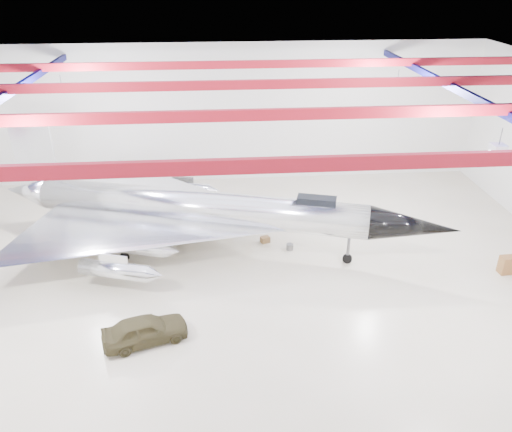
{
  "coord_description": "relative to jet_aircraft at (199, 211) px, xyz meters",
  "views": [
    {
      "loc": [
        -1.14,
        -24.02,
        16.23
      ],
      "look_at": [
        1.0,
        2.0,
        2.97
      ],
      "focal_mm": 35.0,
      "sensor_mm": 36.0,
      "label": 1
    }
  ],
  "objects": [
    {
      "name": "floor",
      "position": [
        2.42,
        -3.74,
        -2.56
      ],
      "size": [
        40.0,
        40.0,
        0.0
      ],
      "primitive_type": "plane",
      "color": "#BDB396",
      "rests_on": "ground"
    },
    {
      "name": "wall_back",
      "position": [
        2.42,
        11.26,
        2.94
      ],
      "size": [
        40.0,
        0.0,
        40.0
      ],
      "primitive_type": "plane",
      "rotation": [
        1.57,
        0.0,
        0.0
      ],
      "color": "silver",
      "rests_on": "floor"
    },
    {
      "name": "ceiling",
      "position": [
        2.42,
        -3.74,
        8.44
      ],
      "size": [
        40.0,
        40.0,
        0.0
      ],
      "primitive_type": "plane",
      "rotation": [
        3.14,
        0.0,
        0.0
      ],
      "color": "#0A0F38",
      "rests_on": "wall_back"
    },
    {
      "name": "ceiling_structure",
      "position": [
        2.42,
        -3.74,
        7.76
      ],
      "size": [
        39.5,
        29.5,
        1.08
      ],
      "color": "maroon",
      "rests_on": "ceiling"
    },
    {
      "name": "jet_aircraft",
      "position": [
        0.0,
        0.0,
        0.0
      ],
      "size": [
        28.03,
        20.3,
        7.82
      ],
      "rotation": [
        0.0,
        0.0,
        -0.29
      ],
      "color": "silver",
      "rests_on": "floor"
    },
    {
      "name": "jeep",
      "position": [
        -2.46,
        -8.73,
        -1.88
      ],
      "size": [
        4.32,
        2.73,
        1.37
      ],
      "primitive_type": "imported",
      "rotation": [
        0.0,
        0.0,
        1.87
      ],
      "color": "#3C361E",
      "rests_on": "floor"
    },
    {
      "name": "desk",
      "position": [
        18.04,
        -4.44,
        -2.02
      ],
      "size": [
        1.22,
        0.65,
        1.09
      ],
      "primitive_type": "cube",
      "rotation": [
        0.0,
        0.0,
        0.05
      ],
      "color": "brown",
      "rests_on": "floor"
    },
    {
      "name": "crate_ply",
      "position": [
        -3.63,
        0.89,
        -2.36
      ],
      "size": [
        0.6,
        0.48,
        0.41
      ],
      "primitive_type": "cube",
      "rotation": [
        0.0,
        0.0,
        -0.02
      ],
      "color": "olive",
      "rests_on": "floor"
    },
    {
      "name": "engine_drum",
      "position": [
        5.64,
        -0.78,
        -2.37
      ],
      "size": [
        0.44,
        0.44,
        0.4
      ],
      "primitive_type": "cylinder",
      "rotation": [
        0.0,
        0.0,
        0.0
      ],
      "color": "#59595B",
      "rests_on": "floor"
    },
    {
      "name": "parts_bin",
      "position": [
        2.97,
        4.07,
        -2.34
      ],
      "size": [
        0.78,
        0.7,
        0.46
      ],
      "primitive_type": "cube",
      "rotation": [
        0.0,
        0.0,
        0.33
      ],
      "color": "olive",
      "rests_on": "floor"
    },
    {
      "name": "crate_small",
      "position": [
        -2.44,
        1.94,
        -2.43
      ],
      "size": [
        0.45,
        0.41,
        0.27
      ],
      "primitive_type": "cube",
      "rotation": [
        0.0,
        0.0,
        0.31
      ],
      "color": "#59595B",
      "rests_on": "floor"
    },
    {
      "name": "tool_chest",
      "position": [
        8.27,
        3.0,
        -2.36
      ],
      "size": [
        0.57,
        0.57,
        0.41
      ],
      "primitive_type": "cylinder",
      "rotation": [
        0.0,
        0.0,
        -0.29
      ],
      "color": "maroon",
      "rests_on": "floor"
    },
    {
      "name": "oil_barrel",
      "position": [
        4.17,
        0.29,
        -2.37
      ],
      "size": [
        0.68,
        0.62,
        0.39
      ],
      "primitive_type": "cube",
      "rotation": [
        0.0,
        0.0,
        0.38
      ],
      "color": "olive",
      "rests_on": "floor"
    }
  ]
}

